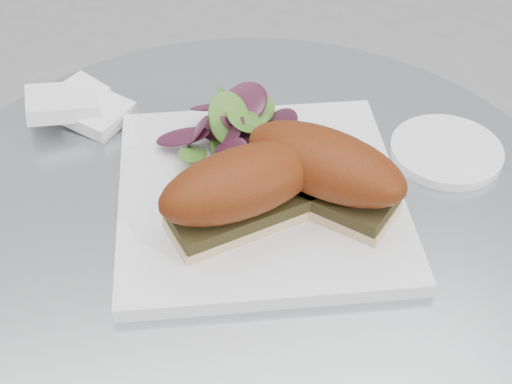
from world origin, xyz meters
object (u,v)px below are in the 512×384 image
(saucer, at_px, (446,151))
(sandwich_left, at_px, (241,189))
(plate, at_px, (260,195))
(sandwich_right, at_px, (325,170))

(saucer, bearing_deg, sandwich_left, -164.12)
(plate, bearing_deg, sandwich_right, -29.75)
(plate, height_order, sandwich_left, sandwich_left)
(sandwich_right, distance_m, saucer, 0.18)
(sandwich_left, height_order, sandwich_right, same)
(plate, height_order, saucer, plate)
(sandwich_right, height_order, saucer, sandwich_right)
(sandwich_right, bearing_deg, saucer, 65.49)
(sandwich_right, bearing_deg, plate, -164.60)
(sandwich_left, bearing_deg, saucer, 0.90)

